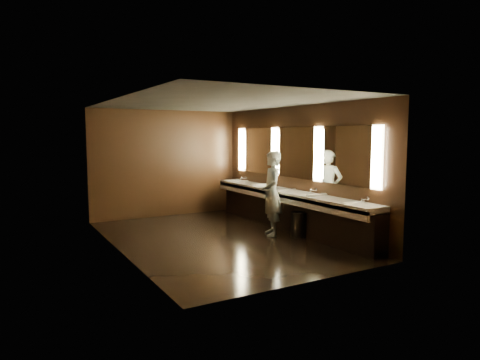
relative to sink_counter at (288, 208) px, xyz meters
name	(u,v)px	position (x,y,z in m)	size (l,w,h in m)	color
floor	(218,239)	(-1.79, 0.00, -0.50)	(6.00, 6.00, 0.00)	black
ceiling	(217,102)	(-1.79, 0.00, 2.30)	(4.00, 6.00, 0.02)	#2D2D2B
wall_back	(166,163)	(-1.79, 3.00, 0.90)	(4.00, 0.02, 2.80)	black
wall_front	(312,187)	(-1.79, -3.00, 0.90)	(4.00, 0.02, 2.80)	black
wall_left	(119,176)	(-3.79, 0.00, 0.90)	(0.02, 6.00, 2.80)	black
wall_right	(296,168)	(0.21, 0.00, 0.90)	(0.02, 6.00, 2.80)	black
sink_counter	(288,208)	(0.00, 0.00, 0.00)	(0.55, 5.40, 1.01)	black
mirror_band	(295,153)	(0.19, 0.00, 1.25)	(0.06, 5.03, 1.15)	#FAECB6
person	(272,193)	(-0.62, -0.26, 0.41)	(0.66, 0.43, 1.81)	#83ACC3
trash_bin	(299,224)	(-0.22, -0.69, -0.23)	(0.34, 0.34, 0.53)	black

